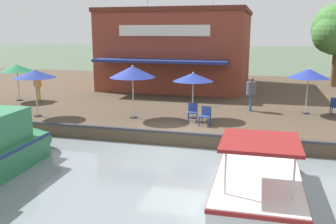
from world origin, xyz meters
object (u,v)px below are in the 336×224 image
(patio_umbrella_near_quay_edge, at_px, (133,72))
(person_near_entrance, at_px, (251,90))
(cafe_chair_under_first_umbrella, at_px, (206,115))
(waterfront_restaurant, at_px, (179,48))
(motorboat_fourth_along, at_px, (258,176))
(patio_umbrella_mid_patio_right, at_px, (35,74))
(person_at_quay_edge, at_px, (38,83))
(tree_downstream_bank, at_px, (180,31))
(patio_umbrella_far_corner, at_px, (309,73))
(cafe_chair_far_corner_seat, at_px, (193,111))
(patio_umbrella_back_row, at_px, (17,68))
(patio_umbrella_mid_patio_left, at_px, (193,77))
(cafe_chair_beside_entrance, at_px, (335,105))

(patio_umbrella_near_quay_edge, height_order, person_near_entrance, patio_umbrella_near_quay_edge)
(cafe_chair_under_first_umbrella, bearing_deg, waterfront_restaurant, -161.39)
(cafe_chair_under_first_umbrella, relative_size, motorboat_fourth_along, 0.14)
(patio_umbrella_mid_patio_right, relative_size, person_at_quay_edge, 1.41)
(waterfront_restaurant, distance_m, patio_umbrella_near_quay_edge, 11.43)
(patio_umbrella_near_quay_edge, height_order, tree_downstream_bank, tree_downstream_bank)
(waterfront_restaurant, bearing_deg, person_at_quay_edge, -40.23)
(person_near_entrance, relative_size, tree_downstream_bank, 0.28)
(patio_umbrella_far_corner, distance_m, person_at_quay_edge, 15.64)
(patio_umbrella_near_quay_edge, distance_m, cafe_chair_far_corner_seat, 3.43)
(patio_umbrella_back_row, relative_size, cafe_chair_under_first_umbrella, 2.62)
(patio_umbrella_back_row, xyz_separation_m, tree_downstream_bank, (-14.04, 6.80, 2.17))
(cafe_chair_under_first_umbrella, bearing_deg, patio_umbrella_mid_patio_right, -87.75)
(waterfront_restaurant, xyz_separation_m, person_at_quay_edge, (8.26, -6.99, -1.81))
(patio_umbrella_back_row, height_order, cafe_chair_far_corner_seat, patio_umbrella_back_row)
(patio_umbrella_mid_patio_right, bearing_deg, cafe_chair_far_corner_seat, 97.55)
(person_near_entrance, bearing_deg, patio_umbrella_mid_patio_left, -47.40)
(waterfront_restaurant, distance_m, patio_umbrella_mid_patio_right, 13.08)
(patio_umbrella_far_corner, bearing_deg, patio_umbrella_mid_patio_right, -72.53)
(waterfront_restaurant, relative_size, cafe_chair_beside_entrance, 12.87)
(patio_umbrella_mid_patio_right, height_order, person_at_quay_edge, patio_umbrella_mid_patio_right)
(cafe_chair_far_corner_seat, distance_m, motorboat_fourth_along, 7.10)
(patio_umbrella_far_corner, distance_m, cafe_chair_under_first_umbrella, 6.13)
(cafe_chair_under_first_umbrella, bearing_deg, patio_umbrella_back_row, -104.88)
(cafe_chair_beside_entrance, bearing_deg, patio_umbrella_back_row, -87.89)
(patio_umbrella_mid_patio_left, xyz_separation_m, tree_downstream_bank, (-15.96, -4.36, 2.14))
(patio_umbrella_mid_patio_left, distance_m, person_at_quay_edge, 10.51)
(patio_umbrella_back_row, bearing_deg, motorboat_fourth_along, 58.64)
(cafe_chair_far_corner_seat, bearing_deg, patio_umbrella_back_row, -102.51)
(cafe_chair_far_corner_seat, bearing_deg, tree_downstream_bank, -164.82)
(person_at_quay_edge, bearing_deg, motorboat_fourth_along, 55.25)
(patio_umbrella_far_corner, xyz_separation_m, motorboat_fourth_along, (9.39, -2.10, -2.04))
(motorboat_fourth_along, bearing_deg, cafe_chair_under_first_umbrella, -156.26)
(patio_umbrella_back_row, xyz_separation_m, patio_umbrella_far_corner, (-0.56, 16.59, 0.10))
(patio_umbrella_far_corner, distance_m, patio_umbrella_mid_patio_left, 5.96)
(patio_umbrella_mid_patio_right, height_order, tree_downstream_bank, tree_downstream_bank)
(patio_umbrella_near_quay_edge, relative_size, cafe_chair_under_first_umbrella, 3.02)
(person_at_quay_edge, bearing_deg, patio_umbrella_back_row, -61.27)
(patio_umbrella_near_quay_edge, height_order, person_at_quay_edge, patio_umbrella_near_quay_edge)
(patio_umbrella_far_corner, relative_size, cafe_chair_beside_entrance, 2.75)
(person_near_entrance, xyz_separation_m, tree_downstream_bank, (-13.53, -7.01, 3.00))
(waterfront_restaurant, height_order, person_near_entrance, waterfront_restaurant)
(tree_downstream_bank, bearing_deg, patio_umbrella_back_row, -25.82)
(cafe_chair_under_first_umbrella, bearing_deg, motorboat_fourth_along, 23.74)
(waterfront_restaurant, bearing_deg, person_near_entrance, 35.18)
(patio_umbrella_far_corner, relative_size, person_at_quay_edge, 1.41)
(cafe_chair_far_corner_seat, bearing_deg, cafe_chair_beside_entrance, 115.29)
(patio_umbrella_back_row, height_order, patio_umbrella_mid_patio_left, patio_umbrella_mid_patio_left)
(patio_umbrella_back_row, xyz_separation_m, person_near_entrance, (-0.52, 13.81, -0.83))
(patio_umbrella_back_row, relative_size, person_at_quay_edge, 1.34)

